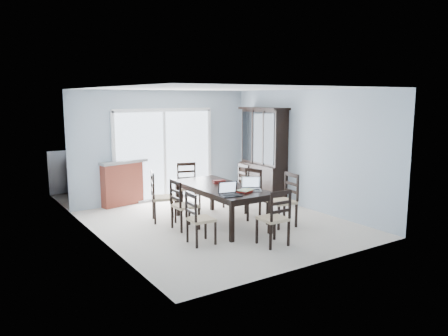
{
  "coord_description": "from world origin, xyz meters",
  "views": [
    {
      "loc": [
        -4.44,
        -6.91,
        2.46
      ],
      "look_at": [
        0.08,
        0.0,
        1.1
      ],
      "focal_mm": 35.0,
      "sensor_mm": 36.0,
      "label": 1
    }
  ],
  "objects_px": {
    "chair_left_mid": "(181,199)",
    "chair_right_near": "(286,194)",
    "laptop_silver": "(251,187)",
    "game_box": "(219,182)",
    "chair_left_far": "(159,191)",
    "chair_right_mid": "(250,188)",
    "chair_right_far": "(239,182)",
    "chair_end_far": "(188,180)",
    "chair_end_near": "(277,212)",
    "hot_tub": "(123,176)",
    "chair_left_near": "(196,213)",
    "dining_table": "(221,190)",
    "china_hutch": "(263,155)",
    "laptop_dark": "(231,193)",
    "cell_phone": "(243,194)"
  },
  "relations": [
    {
      "from": "chair_left_mid",
      "to": "chair_right_near",
      "type": "xyz_separation_m",
      "value": [
        1.83,
        -0.85,
        0.04
      ]
    },
    {
      "from": "laptop_silver",
      "to": "game_box",
      "type": "xyz_separation_m",
      "value": [
        -0.12,
        0.91,
        -0.03
      ]
    },
    {
      "from": "chair_left_far",
      "to": "chair_right_mid",
      "type": "bearing_deg",
      "value": 86.33
    },
    {
      "from": "chair_right_far",
      "to": "game_box",
      "type": "bearing_deg",
      "value": 125.83
    },
    {
      "from": "chair_end_far",
      "to": "chair_right_far",
      "type": "bearing_deg",
      "value": 157.3
    },
    {
      "from": "chair_end_near",
      "to": "game_box",
      "type": "bearing_deg",
      "value": 89.66
    },
    {
      "from": "chair_right_mid",
      "to": "hot_tub",
      "type": "relative_size",
      "value": 0.5
    },
    {
      "from": "chair_left_near",
      "to": "chair_left_far",
      "type": "relative_size",
      "value": 0.89
    },
    {
      "from": "chair_right_near",
      "to": "chair_right_mid",
      "type": "bearing_deg",
      "value": 20.4
    },
    {
      "from": "dining_table",
      "to": "chair_right_far",
      "type": "relative_size",
      "value": 1.95
    },
    {
      "from": "chair_left_near",
      "to": "hot_tub",
      "type": "bearing_deg",
      "value": 179.26
    },
    {
      "from": "chair_left_near",
      "to": "game_box",
      "type": "relative_size",
      "value": 4.21
    },
    {
      "from": "chair_left_far",
      "to": "laptop_silver",
      "type": "distance_m",
      "value": 1.9
    },
    {
      "from": "china_hutch",
      "to": "chair_end_far",
      "type": "distance_m",
      "value": 2.0
    },
    {
      "from": "laptop_dark",
      "to": "laptop_silver",
      "type": "relative_size",
      "value": 0.89
    },
    {
      "from": "chair_left_far",
      "to": "chair_end_near",
      "type": "xyz_separation_m",
      "value": [
        1.0,
        -2.41,
        -0.03
      ]
    },
    {
      "from": "dining_table",
      "to": "chair_left_far",
      "type": "relative_size",
      "value": 1.89
    },
    {
      "from": "chair_end_near",
      "to": "laptop_silver",
      "type": "xyz_separation_m",
      "value": [
        0.18,
        0.94,
        0.22
      ]
    },
    {
      "from": "dining_table",
      "to": "chair_left_far",
      "type": "height_order",
      "value": "chair_left_far"
    },
    {
      "from": "chair_left_mid",
      "to": "chair_left_far",
      "type": "relative_size",
      "value": 0.94
    },
    {
      "from": "chair_right_near",
      "to": "china_hutch",
      "type": "bearing_deg",
      "value": -20.45
    },
    {
      "from": "chair_end_near",
      "to": "hot_tub",
      "type": "bearing_deg",
      "value": 101.02
    },
    {
      "from": "dining_table",
      "to": "chair_left_far",
      "type": "bearing_deg",
      "value": 138.16
    },
    {
      "from": "chair_left_near",
      "to": "chair_end_far",
      "type": "distance_m",
      "value": 2.53
    },
    {
      "from": "chair_end_near",
      "to": "laptop_silver",
      "type": "distance_m",
      "value": 0.98
    },
    {
      "from": "chair_left_mid",
      "to": "game_box",
      "type": "distance_m",
      "value": 0.99
    },
    {
      "from": "chair_right_near",
      "to": "chair_left_near",
      "type": "bearing_deg",
      "value": 97.15
    },
    {
      "from": "chair_end_far",
      "to": "chair_right_near",
      "type": "bearing_deg",
      "value": 126.56
    },
    {
      "from": "cell_phone",
      "to": "hot_tub",
      "type": "distance_m",
      "value": 4.15
    },
    {
      "from": "chair_left_mid",
      "to": "cell_phone",
      "type": "height_order",
      "value": "chair_left_mid"
    },
    {
      "from": "chair_right_far",
      "to": "game_box",
      "type": "distance_m",
      "value": 1.05
    },
    {
      "from": "chair_end_far",
      "to": "laptop_silver",
      "type": "xyz_separation_m",
      "value": [
        0.16,
        -2.15,
        0.2
      ]
    },
    {
      "from": "chair_left_mid",
      "to": "chair_end_near",
      "type": "relative_size",
      "value": 0.98
    },
    {
      "from": "chair_right_far",
      "to": "chair_end_near",
      "type": "relative_size",
      "value": 1.02
    },
    {
      "from": "chair_left_mid",
      "to": "chair_right_far",
      "type": "distance_m",
      "value": 1.96
    },
    {
      "from": "china_hutch",
      "to": "chair_left_mid",
      "type": "relative_size",
      "value": 2.02
    },
    {
      "from": "dining_table",
      "to": "chair_right_mid",
      "type": "distance_m",
      "value": 0.8
    },
    {
      "from": "dining_table",
      "to": "laptop_dark",
      "type": "xyz_separation_m",
      "value": [
        -0.31,
        -0.81,
        0.13
      ]
    },
    {
      "from": "chair_right_far",
      "to": "chair_end_far",
      "type": "height_order",
      "value": "chair_end_far"
    },
    {
      "from": "chair_left_far",
      "to": "chair_left_near",
      "type": "bearing_deg",
      "value": 16.75
    },
    {
      "from": "laptop_dark",
      "to": "cell_phone",
      "type": "relative_size",
      "value": 3.79
    },
    {
      "from": "dining_table",
      "to": "chair_right_near",
      "type": "xyz_separation_m",
      "value": [
        1.01,
        -0.76,
        -0.05
      ]
    },
    {
      "from": "laptop_silver",
      "to": "china_hutch",
      "type": "bearing_deg",
      "value": 78.55
    },
    {
      "from": "chair_right_mid",
      "to": "chair_end_far",
      "type": "distance_m",
      "value": 1.55
    },
    {
      "from": "china_hutch",
      "to": "chair_right_mid",
      "type": "height_order",
      "value": "china_hutch"
    },
    {
      "from": "chair_right_mid",
      "to": "chair_right_near",
      "type": "bearing_deg",
      "value": -179.84
    },
    {
      "from": "chair_right_far",
      "to": "laptop_silver",
      "type": "distance_m",
      "value": 1.65
    },
    {
      "from": "chair_right_far",
      "to": "chair_end_far",
      "type": "distance_m",
      "value": 1.15
    },
    {
      "from": "laptop_dark",
      "to": "chair_left_near",
      "type": "bearing_deg",
      "value": -171.85
    },
    {
      "from": "game_box",
      "to": "hot_tub",
      "type": "distance_m",
      "value": 3.17
    }
  ]
}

